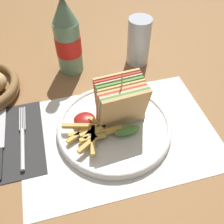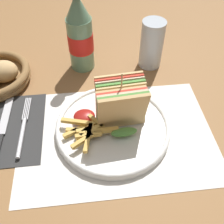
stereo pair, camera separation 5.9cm
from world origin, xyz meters
The scene contains 11 objects.
ground_plane centered at (0.00, 0.00, 0.00)m, with size 4.00×4.00×0.00m, color olive.
placemat centered at (0.03, -0.04, 0.00)m, with size 0.44×0.30×0.00m.
plate_main centered at (0.03, -0.02, 0.01)m, with size 0.26×0.26×0.02m.
club_sandwich centered at (0.05, -0.01, 0.07)m, with size 0.11×0.10×0.14m.
fries_pile centered at (-0.03, -0.04, 0.03)m, with size 0.13×0.10×0.02m.
ketchup_blob centered at (-0.04, 0.00, 0.03)m, with size 0.05×0.04×0.02m.
napkin centered at (-0.20, 0.01, 0.00)m, with size 0.14×0.21×0.00m.
fork centered at (-0.18, -0.01, 0.01)m, with size 0.02×0.18×0.01m.
knife centered at (-0.23, 0.00, 0.01)m, with size 0.02×0.20×0.00m.
coke_bottle_near centered at (-0.03, 0.22, 0.10)m, with size 0.07×0.07×0.24m.
glass_near centered at (0.16, 0.21, 0.06)m, with size 0.06×0.06×0.14m.
Camera 1 is at (-0.08, -0.39, 0.48)m, focal length 42.00 mm.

